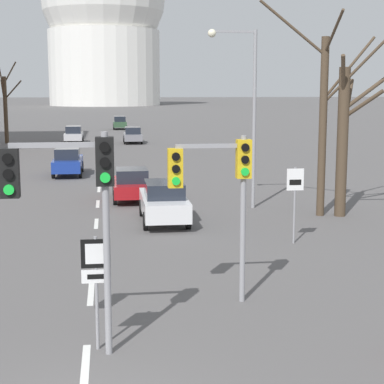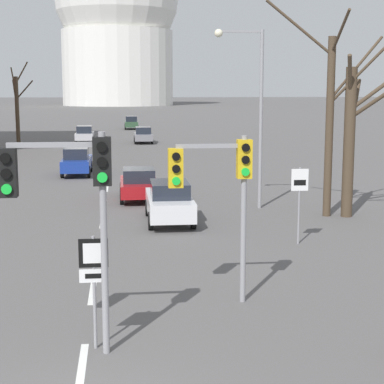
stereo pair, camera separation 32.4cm
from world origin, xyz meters
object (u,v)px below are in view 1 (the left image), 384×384
Objects in this scene: traffic_signal_centre_tall at (72,189)px; sedan_near_right at (74,134)px; sedan_far_left at (68,161)px; sedan_near_left at (164,201)px; sedan_distant_centre at (120,123)px; sedan_far_right at (133,135)px; sedan_mid_centre at (132,184)px; speed_limit_sign at (295,192)px; route_sign_post at (96,273)px; street_lamp_right at (246,99)px; traffic_signal_near_right at (219,178)px.

sedan_near_right is (-2.67, 53.02, -2.62)m from traffic_signal_centre_tall.
sedan_near_left is at bearing -72.69° from sedan_far_left.
sedan_distant_centre is (-0.55, 61.02, 0.01)m from sedan_near_left.
sedan_near_right is at bearing 166.26° from sedan_far_right.
sedan_near_left is at bearing -78.82° from sedan_mid_centre.
speed_limit_sign reaches higher than sedan_distant_centre.
route_sign_post reaches higher than sedan_near_right.
route_sign_post is 73.68m from sedan_distant_centre.
sedan_far_right is at bearing 95.77° from street_lamp_right.
traffic_signal_centre_tall is at bearing -87.11° from sedan_near_right.
traffic_signal_centre_tall is 17.09m from street_lamp_right.
sedan_far_right reaches higher than sedan_mid_centre.
street_lamp_right is at bearing -29.12° from sedan_mid_centre.
sedan_near_left is 15.83m from sedan_far_left.
sedan_mid_centre is (-1.59, 15.51, -2.40)m from traffic_signal_near_right.
sedan_far_left is (-8.92, 19.28, -0.95)m from speed_limit_sign.
sedan_far_left is at bearing -101.93° from sedan_far_right.
sedan_near_right is 6.04m from sedan_far_right.
traffic_signal_centre_tall reaches higher than sedan_near_left.
sedan_near_right is at bearing 97.42° from sedan_mid_centre.
traffic_signal_near_right reaches higher than sedan_far_right.
speed_limit_sign is at bearing -84.75° from sedan_far_right.
sedan_far_right is (4.98, 23.58, -0.07)m from sedan_far_left.
street_lamp_right reaches higher than sedan_mid_centre.
traffic_signal_centre_tall reaches higher than sedan_far_right.
sedan_near_left is at bearing 77.23° from traffic_signal_centre_tall.
traffic_signal_near_right is 4.27m from route_sign_post.
street_lamp_right is at bearing 66.36° from traffic_signal_centre_tall.
route_sign_post is 27.85m from sedan_far_left.
speed_limit_sign reaches higher than sedan_far_right.
traffic_signal_centre_tall is 1.89× the size of route_sign_post.
traffic_signal_centre_tall is 1.69× the size of speed_limit_sign.
street_lamp_right is at bearing 92.48° from speed_limit_sign.
traffic_signal_centre_tall is 4.47m from traffic_signal_near_right.
traffic_signal_centre_tall is 1.87m from route_sign_post.
sedan_near_left is 1.00× the size of sedan_far_right.
speed_limit_sign is 0.60× the size of sedan_far_right.
sedan_near_right is 34.93m from sedan_mid_centre.
sedan_far_right is at bearing -87.89° from sedan_distant_centre.
sedan_near_right is (-5.59, 40.13, -0.04)m from sedan_near_left.
traffic_signal_centre_tall reaches higher than sedan_near_right.
traffic_signal_near_right is at bearing -104.99° from street_lamp_right.
sedan_mid_centre is at bearing 118.71° from speed_limit_sign.
traffic_signal_near_right is 0.94× the size of sedan_far_right.
route_sign_post is 0.53× the size of sedan_far_left.
traffic_signal_near_right is 1.07× the size of sedan_near_right.
sedan_near_right is 21.48m from sedan_distant_centre.
sedan_mid_centre is (1.83, 18.38, -2.65)m from traffic_signal_centre_tall.
speed_limit_sign is at bearing -65.18° from sedan_far_left.
street_lamp_right is (3.41, 12.73, 1.70)m from traffic_signal_near_right.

